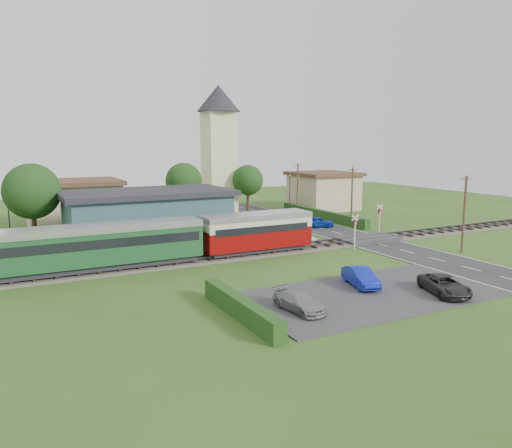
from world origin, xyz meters
name	(u,v)px	position (x,y,z in m)	size (l,w,h in m)	color
ground	(294,256)	(0.00, 0.00, 0.00)	(120.00, 120.00, 0.00)	#2D4C19
railway_track	(282,250)	(0.00, 2.00, 0.11)	(76.00, 3.20, 0.49)	#4C443D
road	(381,245)	(10.00, 0.00, 0.03)	(6.00, 70.00, 0.05)	#28282B
car_park	(370,294)	(-1.50, -12.00, 0.04)	(17.00, 9.00, 0.08)	#333335
crossing_deck	(368,239)	(10.00, 2.00, 0.23)	(6.20, 3.40, 0.45)	#333335
platform	(166,253)	(-10.00, 5.20, 0.23)	(30.00, 3.00, 0.45)	gray
equipment_hut	(70,245)	(-18.00, 5.20, 1.75)	(2.30, 2.30, 2.55)	beige
station_building	(148,217)	(-10.00, 10.99, 2.69)	(16.00, 9.00, 5.30)	#345E63
train	(54,249)	(-19.50, 2.00, 2.18)	(43.20, 2.90, 3.40)	#232328
church_tower	(219,139)	(5.00, 28.00, 10.23)	(6.00, 6.00, 17.60)	beige
house_west	(74,203)	(-15.00, 25.00, 2.79)	(10.80, 8.80, 5.50)	tan
house_east	(323,190)	(20.00, 24.00, 2.80)	(8.80, 8.80, 5.50)	tan
hedge_carpark	(241,308)	(-11.00, -12.00, 0.60)	(0.80, 9.00, 1.20)	#193814
hedge_roadside	(322,215)	(14.20, 16.00, 0.60)	(0.80, 18.00, 1.20)	#193814
hedge_station	(137,230)	(-10.00, 15.50, 0.65)	(22.00, 0.80, 1.30)	#193814
tree_a	(32,192)	(-20.00, 14.00, 5.38)	(5.20, 5.20, 8.00)	#332316
tree_b	(184,181)	(-2.00, 23.00, 5.02)	(4.60, 4.60, 7.34)	#332316
tree_c	(248,180)	(8.00, 25.00, 4.65)	(4.20, 4.20, 6.78)	#332316
utility_pole_b	(464,213)	(14.20, -6.00, 3.63)	(1.40, 0.22, 7.00)	#473321
utility_pole_c	(352,196)	(14.20, 10.00, 3.63)	(1.40, 0.22, 7.00)	#473321
utility_pole_d	(297,188)	(14.20, 22.00, 3.63)	(1.40, 0.22, 7.00)	#473321
crossing_signal_near	(355,227)	(6.40, -0.41, 2.14)	(0.84, 0.28, 3.28)	silver
crossing_signal_far	(380,215)	(13.60, 4.39, 2.14)	(0.84, 0.28, 3.28)	silver
streetlamp_west	(8,210)	(-22.00, 20.00, 3.04)	(0.30, 0.30, 5.15)	#3F3F47
streetlamp_east	(290,188)	(16.00, 27.00, 3.04)	(0.30, 0.30, 5.15)	#3F3F47
car_on_road	(318,222)	(10.10, 11.02, 0.69)	(1.51, 3.76, 1.28)	#0D2FA2
car_park_blue	(361,277)	(-0.96, -10.30, 0.72)	(1.36, 3.90, 1.29)	#1220A9
car_park_silver	(299,302)	(-7.50, -12.67, 0.64)	(1.56, 3.84, 1.11)	gray
car_park_dark	(445,285)	(2.77, -14.30, 0.69)	(2.01, 4.37, 1.21)	#2A2A2B
pedestrian_near	(225,235)	(-4.36, 5.20, 1.32)	(0.64, 0.42, 1.75)	gray
pedestrian_far	(71,253)	(-18.05, 4.40, 1.29)	(0.81, 0.63, 1.67)	gray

